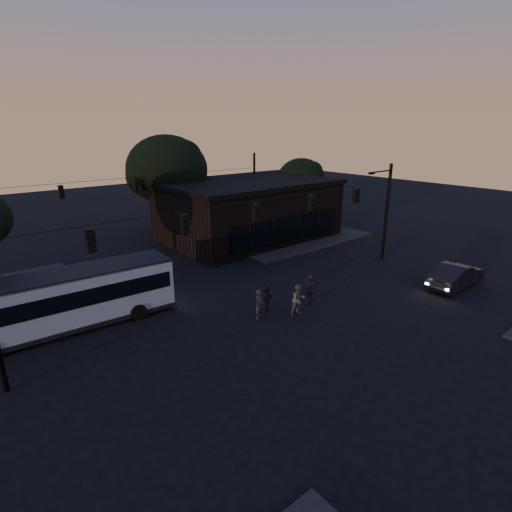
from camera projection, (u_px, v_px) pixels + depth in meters
ground at (304, 328)px, 20.96m from camera, size 120.00×120.00×0.00m
sidewalk_far_right at (286, 236)px, 38.46m from camera, size 14.00×10.00×0.15m
building at (249, 209)px, 37.27m from camera, size 15.40×10.41×5.40m
tree_behind at (167, 170)px, 37.58m from camera, size 7.60×7.60×9.43m
tree_right at (301, 179)px, 43.61m from camera, size 5.20×5.20×6.86m
signal_rig_near at (256, 232)px, 22.51m from camera, size 26.24×0.30×7.50m
signal_rig_far at (138, 198)px, 34.30m from camera, size 26.24×0.30×7.50m
bus at (66, 298)px, 20.49m from camera, size 11.02×3.12×3.07m
car at (456, 275)px, 26.16m from camera, size 4.88×1.73×1.61m
pedestrian_a at (259, 304)px, 21.86m from camera, size 0.71×0.58×1.67m
pedestrian_b at (298, 300)px, 22.25m from camera, size 0.95×0.78×1.80m
pedestrian_c at (310, 290)px, 23.57m from camera, size 1.11×0.57×1.81m
pedestrian_d at (266, 298)px, 22.78m from camera, size 1.03×0.63×1.55m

